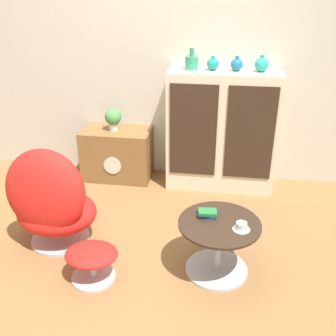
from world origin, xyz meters
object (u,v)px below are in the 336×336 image
at_px(ottoman, 92,258).
at_px(book_stack, 207,213).
at_px(egg_chair, 51,203).
at_px(teacup, 241,227).
at_px(vase_inner_left, 213,64).
at_px(potted_plant, 113,118).
at_px(vase_rightmost, 262,64).
at_px(vase_leftmost, 192,62).
at_px(tv_console, 117,154).
at_px(vase_inner_right, 237,65).
at_px(coffee_table, 218,243).
at_px(sideboard, 222,131).

distance_m(ottoman, book_stack, 0.86).
bearing_deg(egg_chair, ottoman, -39.20).
xyz_separation_m(teacup, book_stack, (-0.23, 0.13, 0.00)).
xyz_separation_m(ottoman, vase_inner_left, (0.70, 1.56, 1.04)).
height_order(potted_plant, book_stack, potted_plant).
distance_m(vase_rightmost, book_stack, 1.54).
bearing_deg(vase_leftmost, tv_console, 179.92).
bearing_deg(book_stack, tv_console, 128.17).
relative_size(tv_console, vase_rightmost, 4.78).
xyz_separation_m(vase_inner_right, book_stack, (-0.15, -1.28, -0.78)).
distance_m(ottoman, coffee_table, 0.88).
bearing_deg(book_stack, vase_inner_left, 92.79).
distance_m(tv_console, vase_leftmost, 1.22).
xyz_separation_m(coffee_table, vase_rightmost, (0.28, 1.35, 0.98)).
bearing_deg(tv_console, teacup, -48.69).
height_order(vase_leftmost, vase_inner_right, vase_leftmost).
relative_size(vase_inner_left, vase_inner_right, 0.95).
distance_m(tv_console, coffee_table, 1.74).
bearing_deg(sideboard, coffee_table, -88.47).
distance_m(vase_rightmost, teacup, 1.62).
bearing_deg(teacup, ottoman, -171.38).
xyz_separation_m(tv_console, vase_inner_left, (0.94, -0.00, 0.95)).
height_order(tv_console, vase_leftmost, vase_leftmost).
height_order(coffee_table, teacup, teacup).
bearing_deg(coffee_table, vase_rightmost, 78.29).
distance_m(tv_console, vase_rightmost, 1.67).
xyz_separation_m(coffee_table, book_stack, (-0.09, 0.07, 0.20)).
bearing_deg(coffee_table, tv_console, 129.08).
bearing_deg(vase_rightmost, vase_leftmost, -180.00).
height_order(sideboard, book_stack, sideboard).
relative_size(vase_leftmost, vase_rightmost, 1.31).
xyz_separation_m(ottoman, coffee_table, (0.86, 0.21, 0.06)).
bearing_deg(vase_leftmost, book_stack, -78.74).
bearing_deg(sideboard, egg_chair, -135.41).
relative_size(tv_console, vase_leftmost, 3.64).
distance_m(tv_console, teacup, 1.88).
height_order(ottoman, vase_rightmost, vase_rightmost).
relative_size(vase_inner_left, book_stack, 0.90).
bearing_deg(vase_inner_right, sideboard, -177.71).
relative_size(sideboard, egg_chair, 1.36).
bearing_deg(ottoman, vase_rightmost, 53.96).
bearing_deg(vase_inner_right, teacup, -86.63).
distance_m(coffee_table, potted_plant, 1.80).
xyz_separation_m(potted_plant, book_stack, (1.03, -1.28, -0.22)).
height_order(vase_inner_left, teacup, vase_inner_left).
relative_size(potted_plant, teacup, 1.88).
relative_size(ottoman, teacup, 3.16).
bearing_deg(book_stack, vase_rightmost, 73.89).
relative_size(vase_inner_left, potted_plant, 0.57).
bearing_deg(ottoman, vase_inner_right, 59.55).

